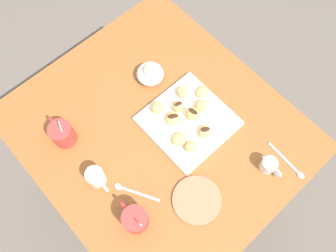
{
  "coord_description": "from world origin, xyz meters",
  "views": [
    {
      "loc": [
        -0.36,
        0.28,
        1.89
      ],
      "look_at": [
        -0.02,
        -0.03,
        0.77
      ],
      "focal_mm": 36.38,
      "sensor_mm": 36.0,
      "label": 1
    }
  ],
  "objects_px": {
    "pastry_plate_square": "(188,121)",
    "beignet_6": "(157,108)",
    "beignet_0": "(182,92)",
    "ice_cream_bowl": "(150,73)",
    "dining_table": "(159,142)",
    "chocolate_sauce_pitcher": "(269,165)",
    "beignet_5": "(193,114)",
    "beignet_7": "(202,92)",
    "coffee_mug_red_right": "(62,133)",
    "beignet_9": "(191,147)",
    "coffee_mug_red_left": "(135,219)",
    "beignet_1": "(173,118)",
    "beignet_2": "(201,105)",
    "beignet_3": "(205,131)",
    "beignet_8": "(178,106)",
    "cream_pitcher_white": "(96,177)",
    "beignet_4": "(179,139)",
    "saucer_coral_left": "(197,200)"
  },
  "relations": [
    {
      "from": "chocolate_sauce_pitcher",
      "to": "beignet_0",
      "type": "height_order",
      "value": "chocolate_sauce_pitcher"
    },
    {
      "from": "beignet_4",
      "to": "beignet_6",
      "type": "bearing_deg",
      "value": -9.42
    },
    {
      "from": "coffee_mug_red_left",
      "to": "beignet_6",
      "type": "distance_m",
      "value": 0.4
    },
    {
      "from": "cream_pitcher_white",
      "to": "beignet_6",
      "type": "bearing_deg",
      "value": -80.14
    },
    {
      "from": "beignet_5",
      "to": "coffee_mug_red_left",
      "type": "bearing_deg",
      "value": 109.99
    },
    {
      "from": "coffee_mug_red_left",
      "to": "beignet_7",
      "type": "xyz_separation_m",
      "value": [
        0.18,
        -0.48,
        -0.02
      ]
    },
    {
      "from": "beignet_1",
      "to": "beignet_7",
      "type": "distance_m",
      "value": 0.15
    },
    {
      "from": "coffee_mug_red_left",
      "to": "chocolate_sauce_pitcher",
      "type": "bearing_deg",
      "value": -110.4
    },
    {
      "from": "chocolate_sauce_pitcher",
      "to": "beignet_9",
      "type": "bearing_deg",
      "value": 33.85
    },
    {
      "from": "pastry_plate_square",
      "to": "beignet_1",
      "type": "height_order",
      "value": "beignet_1"
    },
    {
      "from": "ice_cream_bowl",
      "to": "beignet_0",
      "type": "height_order",
      "value": "ice_cream_bowl"
    },
    {
      "from": "pastry_plate_square",
      "to": "coffee_mug_red_left",
      "type": "distance_m",
      "value": 0.39
    },
    {
      "from": "pastry_plate_square",
      "to": "beignet_8",
      "type": "relative_size",
      "value": 6.72
    },
    {
      "from": "beignet_7",
      "to": "beignet_9",
      "type": "height_order",
      "value": "beignet_9"
    },
    {
      "from": "ice_cream_bowl",
      "to": "cream_pitcher_white",
      "type": "bearing_deg",
      "value": 114.77
    },
    {
      "from": "coffee_mug_red_right",
      "to": "cream_pitcher_white",
      "type": "bearing_deg",
      "value": 177.76
    },
    {
      "from": "pastry_plate_square",
      "to": "beignet_6",
      "type": "height_order",
      "value": "beignet_6"
    },
    {
      "from": "beignet_3",
      "to": "beignet_9",
      "type": "bearing_deg",
      "value": 95.58
    },
    {
      "from": "beignet_2",
      "to": "beignet_9",
      "type": "height_order",
      "value": "beignet_2"
    },
    {
      "from": "dining_table",
      "to": "beignet_2",
      "type": "bearing_deg",
      "value": -105.69
    },
    {
      "from": "pastry_plate_square",
      "to": "beignet_0",
      "type": "height_order",
      "value": "beignet_0"
    },
    {
      "from": "beignet_1",
      "to": "beignet_2",
      "type": "xyz_separation_m",
      "value": [
        -0.03,
        -0.11,
        0.0
      ]
    },
    {
      "from": "dining_table",
      "to": "chocolate_sauce_pitcher",
      "type": "height_order",
      "value": "chocolate_sauce_pitcher"
    },
    {
      "from": "coffee_mug_red_right",
      "to": "beignet_2",
      "type": "bearing_deg",
      "value": -119.37
    },
    {
      "from": "beignet_9",
      "to": "beignet_0",
      "type": "bearing_deg",
      "value": -35.74
    },
    {
      "from": "ice_cream_bowl",
      "to": "beignet_1",
      "type": "bearing_deg",
      "value": 162.34
    },
    {
      "from": "cream_pitcher_white",
      "to": "ice_cream_bowl",
      "type": "xyz_separation_m",
      "value": [
        0.18,
        -0.4,
        -0.01
      ]
    },
    {
      "from": "coffee_mug_red_right",
      "to": "pastry_plate_square",
      "type": "bearing_deg",
      "value": -124.31
    },
    {
      "from": "cream_pitcher_white",
      "to": "beignet_5",
      "type": "relative_size",
      "value": 2.11
    },
    {
      "from": "pastry_plate_square",
      "to": "beignet_9",
      "type": "relative_size",
      "value": 6.93
    },
    {
      "from": "coffee_mug_red_left",
      "to": "beignet_9",
      "type": "xyz_separation_m",
      "value": [
        0.06,
        -0.3,
        -0.01
      ]
    },
    {
      "from": "saucer_coral_left",
      "to": "beignet_8",
      "type": "xyz_separation_m",
      "value": [
        0.28,
        -0.18,
        0.03
      ]
    },
    {
      "from": "coffee_mug_red_right",
      "to": "beignet_4",
      "type": "distance_m",
      "value": 0.41
    },
    {
      "from": "coffee_mug_red_right",
      "to": "beignet_1",
      "type": "bearing_deg",
      "value": -123.03
    },
    {
      "from": "beignet_0",
      "to": "beignet_3",
      "type": "height_order",
      "value": "same"
    },
    {
      "from": "ice_cream_bowl",
      "to": "beignet_6",
      "type": "distance_m",
      "value": 0.15
    },
    {
      "from": "dining_table",
      "to": "beignet_7",
      "type": "relative_size",
      "value": 18.3
    },
    {
      "from": "beignet_4",
      "to": "beignet_5",
      "type": "bearing_deg",
      "value": -69.99
    },
    {
      "from": "pastry_plate_square",
      "to": "beignet_8",
      "type": "height_order",
      "value": "beignet_8"
    },
    {
      "from": "coffee_mug_red_left",
      "to": "beignet_6",
      "type": "relative_size",
      "value": 2.62
    },
    {
      "from": "beignet_5",
      "to": "beignet_6",
      "type": "xyz_separation_m",
      "value": [
        0.1,
        0.08,
        -0.0
      ]
    },
    {
      "from": "coffee_mug_red_left",
      "to": "coffee_mug_red_right",
      "type": "distance_m",
      "value": 0.39
    },
    {
      "from": "ice_cream_bowl",
      "to": "beignet_8",
      "type": "height_order",
      "value": "ice_cream_bowl"
    },
    {
      "from": "ice_cream_bowl",
      "to": "beignet_2",
      "type": "bearing_deg",
      "value": -168.13
    },
    {
      "from": "cream_pitcher_white",
      "to": "beignet_2",
      "type": "relative_size",
      "value": 2.27
    },
    {
      "from": "beignet_7",
      "to": "beignet_9",
      "type": "xyz_separation_m",
      "value": [
        -0.13,
        0.18,
        0.0
      ]
    },
    {
      "from": "coffee_mug_red_right",
      "to": "beignet_9",
      "type": "height_order",
      "value": "coffee_mug_red_right"
    },
    {
      "from": "beignet_0",
      "to": "beignet_6",
      "type": "bearing_deg",
      "value": 83.05
    },
    {
      "from": "beignet_5",
      "to": "beignet_7",
      "type": "height_order",
      "value": "beignet_5"
    },
    {
      "from": "pastry_plate_square",
      "to": "coffee_mug_red_left",
      "type": "height_order",
      "value": "coffee_mug_red_left"
    }
  ]
}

